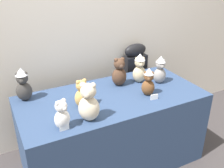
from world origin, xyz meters
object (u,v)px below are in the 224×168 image
object	(u,v)px
teddy_bear_snow	(62,115)
teddy_bear_chestnut	(148,82)
display_table	(112,130)
teddy_bear_charcoal	(23,85)
teddy_bear_sand	(140,68)
instrument_case	(134,84)
teddy_bear_honey	(82,94)
teddy_bear_ash	(160,70)
teddy_bear_cream	(89,103)
teddy_bear_cocoa	(119,73)

from	to	relation	value
teddy_bear_snow	teddy_bear_chestnut	size ratio (longest dim) A/B	0.89
display_table	teddy_bear_chestnut	bearing A→B (deg)	-22.63
teddy_bear_snow	teddy_bear_charcoal	size ratio (longest dim) A/B	0.77
teddy_bear_sand	teddy_bear_chestnut	bearing A→B (deg)	-89.13
display_table	teddy_bear_sand	size ratio (longest dim) A/B	5.63
display_table	instrument_case	world-z (taller)	instrument_case
teddy_bear_honey	teddy_bear_ash	bearing A→B (deg)	0.25
teddy_bear_charcoal	teddy_bear_ash	size ratio (longest dim) A/B	1.08
teddy_bear_cream	teddy_bear_sand	bearing A→B (deg)	63.21
teddy_bear_ash	teddy_bear_sand	bearing A→B (deg)	157.08
teddy_bear_cream	teddy_bear_sand	distance (m)	0.82
teddy_bear_chestnut	teddy_bear_charcoal	bearing A→B (deg)	-170.32
teddy_bear_snow	teddy_bear_honey	size ratio (longest dim) A/B	0.94
teddy_bear_charcoal	teddy_bear_sand	size ratio (longest dim) A/B	1.01
teddy_bear_honey	teddy_bear_ash	xyz separation A→B (m)	(0.85, 0.09, 0.02)
teddy_bear_chestnut	teddy_bear_cocoa	bearing A→B (deg)	146.05
teddy_bear_sand	instrument_case	bearing A→B (deg)	81.27
teddy_bear_honey	teddy_bear_charcoal	distance (m)	0.53
teddy_bear_cocoa	teddy_bear_charcoal	bearing A→B (deg)	177.47
teddy_bear_chestnut	teddy_bear_sand	distance (m)	0.29
teddy_bear_cream	teddy_bear_honey	world-z (taller)	teddy_bear_cream
display_table	teddy_bear_cream	size ratio (longest dim) A/B	5.32
teddy_bear_honey	teddy_bear_cocoa	xyz separation A→B (m)	(0.47, 0.22, 0.02)
teddy_bear_chestnut	teddy_bear_cocoa	xyz separation A→B (m)	(-0.13, 0.30, 0.00)
teddy_bear_cocoa	teddy_bear_charcoal	xyz separation A→B (m)	(-0.88, 0.11, 0.01)
display_table	teddy_bear_chestnut	xyz separation A→B (m)	(0.30, -0.13, 0.50)
teddy_bear_sand	teddy_bear_ash	size ratio (longest dim) A/B	1.07
instrument_case	teddy_bear_snow	distance (m)	1.41
teddy_bear_sand	teddy_bear_honey	bearing A→B (deg)	-146.51
teddy_bear_chestnut	teddy_bear_cream	bearing A→B (deg)	-135.96
teddy_bear_cream	teddy_bear_charcoal	bearing A→B (deg)	158.04
teddy_bear_cream	teddy_bear_cocoa	xyz separation A→B (m)	(0.50, 0.43, -0.01)
teddy_bear_cocoa	teddy_bear_ash	world-z (taller)	teddy_bear_cocoa
display_table	teddy_bear_honey	distance (m)	0.58
teddy_bear_ash	teddy_bear_charcoal	bearing A→B (deg)	178.88
display_table	teddy_bear_chestnut	distance (m)	0.60
teddy_bear_cream	display_table	bearing A→B (deg)	71.76
display_table	teddy_bear_chestnut	world-z (taller)	teddy_bear_chestnut
teddy_bear_cream	teddy_bear_ash	bearing A→B (deg)	52.11
teddy_bear_snow	teddy_bear_chestnut	bearing A→B (deg)	-12.09
teddy_bear_sand	teddy_bear_cocoa	bearing A→B (deg)	-169.12
teddy_bear_snow	teddy_bear_charcoal	world-z (taller)	teddy_bear_charcoal
teddy_bear_chestnut	teddy_bear_cocoa	size ratio (longest dim) A/B	0.92
instrument_case	display_table	bearing A→B (deg)	-141.47
teddy_bear_honey	teddy_bear_ash	world-z (taller)	teddy_bear_ash
display_table	teddy_bear_honey	world-z (taller)	teddy_bear_honey
instrument_case	teddy_bear_honey	distance (m)	1.10
teddy_bear_cocoa	teddy_bear_charcoal	distance (m)	0.88
instrument_case	teddy_bear_cocoa	bearing A→B (deg)	-142.75
teddy_bear_honey	teddy_bear_chestnut	world-z (taller)	teddy_bear_chestnut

